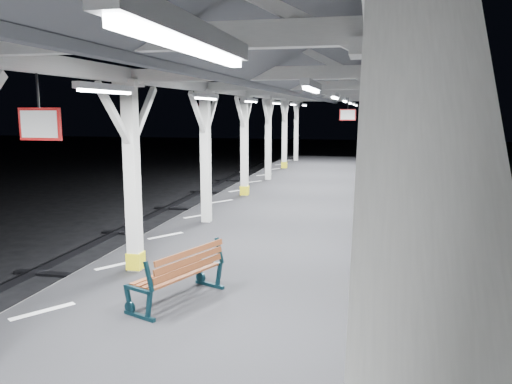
% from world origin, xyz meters
% --- Properties ---
extents(platform, '(6.00, 50.00, 1.00)m').
position_xyz_m(platform, '(0.00, 0.00, 0.50)').
color(platform, black).
rests_on(platform, ground).
extents(hazard_stripes_left, '(1.00, 48.00, 0.01)m').
position_xyz_m(hazard_stripes_left, '(-2.45, 0.00, 1.00)').
color(hazard_stripes_left, silver).
rests_on(hazard_stripes_left, platform).
extents(hazard_stripes_right, '(1.00, 48.00, 0.01)m').
position_xyz_m(hazard_stripes_right, '(2.45, 0.00, 1.00)').
color(hazard_stripes_right, silver).
rests_on(hazard_stripes_right, platform).
extents(canopy, '(5.40, 49.00, 4.65)m').
position_xyz_m(canopy, '(0.00, -0.02, 4.56)').
color(canopy, silver).
rests_on(canopy, platform).
extents(bench_mid, '(1.10, 1.66, 0.85)m').
position_xyz_m(bench_mid, '(-0.66, 0.77, 1.45)').
color(bench_mid, '#0B262E').
rests_on(bench_mid, platform).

